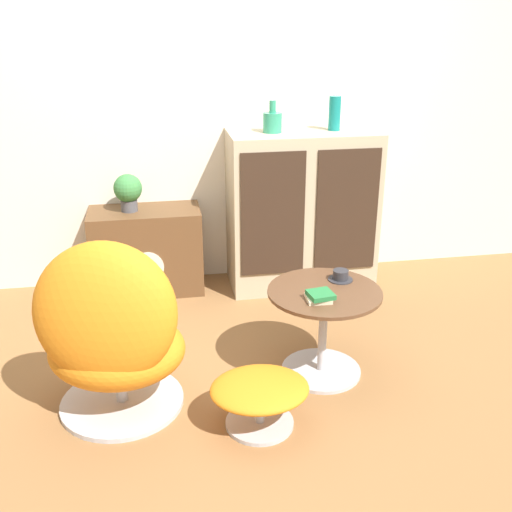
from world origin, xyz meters
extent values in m
plane|color=olive|center=(0.00, 0.00, 0.00)|extent=(12.00, 12.00, 0.00)
cube|color=silver|center=(0.00, 1.61, 1.30)|extent=(6.40, 0.06, 2.60)
cube|color=tan|center=(0.53, 1.35, 0.53)|extent=(0.98, 0.46, 1.07)
cube|color=#332319|center=(0.28, 1.12, 0.59)|extent=(0.41, 0.01, 0.81)
cube|color=#332319|center=(0.77, 1.12, 0.59)|extent=(0.41, 0.01, 0.81)
cube|color=brown|center=(-0.53, 1.40, 0.29)|extent=(0.73, 0.36, 0.58)
cylinder|color=beige|center=(-0.53, 1.21, 0.24)|extent=(0.21, 0.01, 0.21)
cylinder|color=#B7B7BC|center=(-0.68, 0.09, 0.01)|extent=(0.60, 0.60, 0.02)
cylinder|color=#B7B7BC|center=(-0.68, 0.09, 0.09)|extent=(0.06, 0.06, 0.13)
ellipsoid|color=orange|center=(-0.68, 0.09, 0.31)|extent=(0.75, 0.68, 0.31)
ellipsoid|color=orange|center=(-0.70, -0.02, 0.56)|extent=(0.72, 0.54, 0.69)
cylinder|color=#B7B7BC|center=(-0.04, -0.18, 0.01)|extent=(0.32, 0.32, 0.02)
cylinder|color=#B7B7BC|center=(-0.04, -0.18, 0.09)|extent=(0.04, 0.04, 0.13)
ellipsoid|color=orange|center=(-0.04, -0.18, 0.20)|extent=(0.46, 0.39, 0.09)
cylinder|color=#B7B7BC|center=(0.36, 0.20, 0.01)|extent=(0.42, 0.42, 0.02)
cylinder|color=#B7B7BC|center=(0.36, 0.20, 0.24)|extent=(0.04, 0.04, 0.44)
cylinder|color=brown|center=(0.36, 0.20, 0.47)|extent=(0.58, 0.58, 0.02)
cylinder|color=#2D8E6B|center=(0.32, 1.35, 1.13)|extent=(0.12, 0.12, 0.12)
cylinder|color=#2D8E6B|center=(0.32, 1.35, 1.23)|extent=(0.04, 0.04, 0.08)
cylinder|color=#147A75|center=(0.73, 1.35, 1.18)|extent=(0.08, 0.08, 0.22)
cylinder|color=#4C4C51|center=(-0.62, 1.40, 0.61)|extent=(0.11, 0.11, 0.08)
sphere|color=#387A3D|center=(-0.62, 1.40, 0.73)|extent=(0.18, 0.18, 0.18)
cylinder|color=#2D2D33|center=(0.48, 0.31, 0.49)|extent=(0.13, 0.13, 0.01)
cylinder|color=#2D2D33|center=(0.48, 0.31, 0.51)|extent=(0.08, 0.08, 0.06)
cube|color=beige|center=(0.30, 0.10, 0.49)|extent=(0.12, 0.12, 0.02)
cube|color=#237038|center=(0.31, 0.09, 0.51)|extent=(0.13, 0.13, 0.02)
camera|label=1|loc=(-0.45, -2.43, 1.79)|focal=42.00mm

